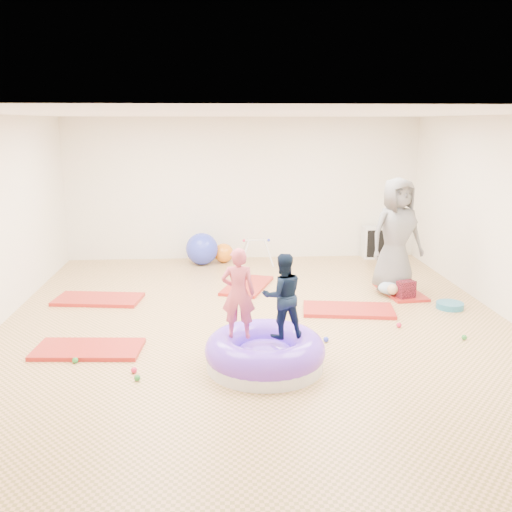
{
  "coord_description": "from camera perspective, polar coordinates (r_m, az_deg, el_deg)",
  "views": [
    {
      "loc": [
        -0.52,
        -7.32,
        2.7
      ],
      "look_at": [
        0.0,
        0.3,
        0.9
      ],
      "focal_mm": 40.0,
      "sensor_mm": 36.0,
      "label": 1
    }
  ],
  "objects": [
    {
      "name": "cube_shelf",
      "position": [
        11.82,
        12.16,
        1.35
      ],
      "size": [
        0.64,
        0.32,
        0.64
      ],
      "color": "silver",
      "rests_on": "ground"
    },
    {
      "name": "child_pink",
      "position": [
        6.29,
        -1.79,
        -3.31
      ],
      "size": [
        0.4,
        0.28,
        1.03
      ],
      "primitive_type": "imported",
      "rotation": [
        0.0,
        0.0,
        3.05
      ],
      "color": "#C74C5C",
      "rests_on": "inflatable_cushion"
    },
    {
      "name": "gym_mat_mid_left",
      "position": [
        9.16,
        -15.49,
        -4.19
      ],
      "size": [
        1.38,
        0.82,
        0.05
      ],
      "primitive_type": "cube",
      "rotation": [
        0.0,
        0.0,
        -0.14
      ],
      "color": "#A02308",
      "rests_on": "ground"
    },
    {
      "name": "gym_mat_center_back",
      "position": [
        9.56,
        -0.9,
        -2.98
      ],
      "size": [
        0.98,
        1.35,
        0.05
      ],
      "primitive_type": "cube",
      "rotation": [
        0.0,
        0.0,
        1.23
      ],
      "color": "#A02308",
      "rests_on": "ground"
    },
    {
      "name": "gym_mat_right",
      "position": [
        8.46,
        9.22,
        -5.34
      ],
      "size": [
        1.38,
        0.84,
        0.05
      ],
      "primitive_type": "cube",
      "rotation": [
        0.0,
        0.0,
        -0.15
      ],
      "color": "#A02308",
      "rests_on": "ground"
    },
    {
      "name": "child_navy",
      "position": [
        6.32,
        2.68,
        -3.55
      ],
      "size": [
        0.52,
        0.44,
        0.96
      ],
      "primitive_type": "imported",
      "rotation": [
        0.0,
        0.0,
        3.31
      ],
      "color": "black",
      "rests_on": "inflatable_cushion"
    },
    {
      "name": "gym_mat_front_left",
      "position": [
        7.25,
        -16.42,
        -8.93
      ],
      "size": [
        1.32,
        0.73,
        0.05
      ],
      "primitive_type": "cube",
      "rotation": [
        0.0,
        0.0,
        -0.07
      ],
      "color": "#A02308",
      "rests_on": "ground"
    },
    {
      "name": "exercise_ball_blue",
      "position": [
        11.06,
        -5.43,
        0.72
      ],
      "size": [
        0.62,
        0.62,
        0.62
      ],
      "primitive_type": "sphere",
      "color": "blue",
      "rests_on": "ground"
    },
    {
      "name": "adult_caregiver",
      "position": [
        9.28,
        13.86,
        2.04
      ],
      "size": [
        1.01,
        0.79,
        1.82
      ],
      "primitive_type": "imported",
      "rotation": [
        0.0,
        0.0,
        0.26
      ],
      "color": "#616161",
      "rests_on": "gym_mat_rear_right"
    },
    {
      "name": "exercise_ball_orange",
      "position": [
        11.2,
        -3.26,
        0.3
      ],
      "size": [
        0.38,
        0.38,
        0.38
      ],
      "primitive_type": "sphere",
      "color": "orange",
      "rests_on": "ground"
    },
    {
      "name": "backpack",
      "position": [
        9.14,
        14.77,
        -3.36
      ],
      "size": [
        0.31,
        0.24,
        0.31
      ],
      "primitive_type": "cube",
      "rotation": [
        0.0,
        0.0,
        0.33
      ],
      "color": "maroon",
      "rests_on": "ground"
    },
    {
      "name": "yellow_toy",
      "position": [
        7.33,
        -14.07,
        -8.63
      ],
      "size": [
        0.21,
        0.21,
        0.03
      ],
      "primitive_type": "cylinder",
      "color": "#FFFB00",
      "rests_on": "ground"
    },
    {
      "name": "gym_mat_rear_right",
      "position": [
        9.53,
        14.23,
        -3.46
      ],
      "size": [
        0.64,
        1.13,
        0.05
      ],
      "primitive_type": "cube",
      "rotation": [
        0.0,
        0.0,
        1.66
      ],
      "color": "#A02308",
      "rests_on": "ground"
    },
    {
      "name": "infant_play_gym",
      "position": [
        10.99,
        0.02,
        0.81
      ],
      "size": [
        0.64,
        0.61,
        0.49
      ],
      "rotation": [
        0.0,
        0.0,
        -0.23
      ],
      "color": "silver",
      "rests_on": "ground"
    },
    {
      "name": "infant",
      "position": [
        9.22,
        13.27,
        -3.14
      ],
      "size": [
        0.36,
        0.36,
        0.21
      ],
      "color": "#99B7D2",
      "rests_on": "gym_mat_rear_right"
    },
    {
      "name": "room",
      "position": [
        7.45,
        0.16,
        3.22
      ],
      "size": [
        7.01,
        8.01,
        2.81
      ],
      "color": "tan",
      "rests_on": "ground"
    },
    {
      "name": "ball_pit_balls",
      "position": [
        7.28,
        1.33,
        -8.21
      ],
      "size": [
        4.83,
        3.44,
        0.07
      ],
      "color": "#D11D42",
      "rests_on": "ground"
    },
    {
      "name": "inflatable_cushion",
      "position": [
        6.49,
        0.9,
        -9.7
      ],
      "size": [
        1.36,
        1.36,
        0.43
      ],
      "rotation": [
        0.0,
        0.0,
        -0.06
      ],
      "color": "silver",
      "rests_on": "ground"
    },
    {
      "name": "balance_disc",
      "position": [
        8.96,
        18.81,
        -4.7
      ],
      "size": [
        0.4,
        0.4,
        0.09
      ],
      "primitive_type": "cylinder",
      "color": "teal",
      "rests_on": "ground"
    }
  ]
}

